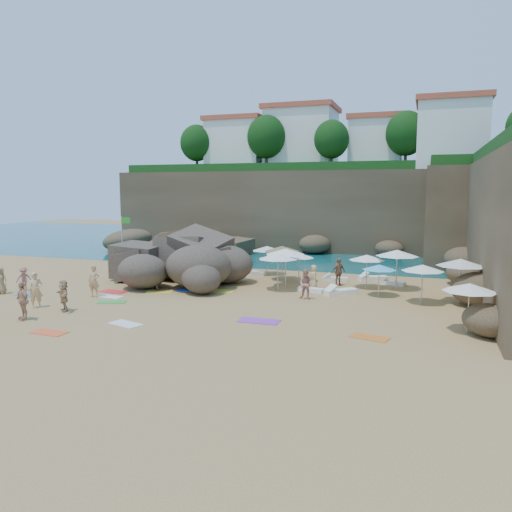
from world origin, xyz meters
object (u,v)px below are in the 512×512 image
(parasol_1, at_px, (267,249))
(person_stand_2, at_px, (208,260))
(lounger_0, at_px, (255,273))
(person_stand_0, at_px, (36,290))
(rock_outcrop, at_px, (176,283))
(person_stand_3, at_px, (338,272))
(person_stand_1, at_px, (155,276))
(person_stand_4, at_px, (314,277))
(person_stand_5, at_px, (166,258))
(parasol_2, at_px, (286,252))
(parasol_0, at_px, (299,256))
(flag_pole, at_px, (123,235))

(parasol_1, relative_size, person_stand_2, 1.19)
(lounger_0, distance_m, person_stand_0, 15.38)
(rock_outcrop, relative_size, person_stand_0, 4.13)
(rock_outcrop, height_order, person_stand_3, person_stand_3)
(person_stand_1, height_order, person_stand_4, person_stand_1)
(person_stand_5, bearing_deg, person_stand_3, 4.45)
(parasol_2, bearing_deg, person_stand_2, 151.95)
(parasol_0, xyz_separation_m, person_stand_0, (-11.27, -11.72, -0.83))
(person_stand_3, relative_size, person_stand_4, 1.19)
(person_stand_4, distance_m, person_stand_5, 13.17)
(person_stand_4, bearing_deg, parasol_0, -173.45)
(parasol_0, distance_m, parasol_2, 2.07)
(person_stand_2, height_order, person_stand_4, person_stand_2)
(parasol_0, xyz_separation_m, person_stand_1, (-7.85, -5.42, -0.96))
(person_stand_0, distance_m, person_stand_4, 15.97)
(flag_pole, height_order, parasol_2, flag_pole)
(lounger_0, bearing_deg, person_stand_3, -6.92)
(person_stand_3, bearing_deg, person_stand_1, 153.04)
(parasol_2, height_order, lounger_0, parasol_2)
(rock_outcrop, height_order, parasol_0, parasol_0)
(person_stand_2, distance_m, person_stand_4, 9.73)
(lounger_0, distance_m, person_stand_5, 7.46)
(flag_pole, xyz_separation_m, parasol_0, (14.80, -1.71, -0.83))
(person_stand_1, xyz_separation_m, person_stand_2, (0.40, 7.21, 0.11))
(person_stand_3, xyz_separation_m, person_stand_5, (-13.85, 2.41, -0.01))
(person_stand_1, bearing_deg, parasol_1, -120.35)
(rock_outcrop, bearing_deg, person_stand_0, -113.45)
(person_stand_0, distance_m, person_stand_1, 7.18)
(person_stand_4, bearing_deg, rock_outcrop, -111.43)
(flag_pole, height_order, person_stand_3, flag_pole)
(parasol_1, xyz_separation_m, person_stand_2, (-4.58, -0.22, -0.99))
(lounger_0, bearing_deg, person_stand_0, -108.10)
(person_stand_0, bearing_deg, person_stand_1, 13.71)
(lounger_0, bearing_deg, parasol_2, -36.01)
(parasol_1, distance_m, parasol_2, 4.72)
(rock_outcrop, relative_size, person_stand_3, 4.31)
(parasol_1, distance_m, person_stand_0, 16.13)
(parasol_0, relative_size, person_stand_0, 1.08)
(lounger_0, bearing_deg, rock_outcrop, -117.38)
(flag_pole, bearing_deg, person_stand_1, -45.74)
(parasol_2, xyz_separation_m, person_stand_0, (-10.89, -9.75, -1.31))
(person_stand_0, distance_m, person_stand_2, 14.04)
(person_stand_2, bearing_deg, person_stand_4, -149.46)
(parasol_1, xyz_separation_m, person_stand_0, (-8.39, -13.74, -0.97))
(person_stand_4, bearing_deg, parasol_2, -121.97)
(lounger_0, bearing_deg, person_stand_4, -24.34)
(parasol_2, bearing_deg, rock_outcrop, -170.38)
(lounger_0, xyz_separation_m, person_stand_4, (5.14, -3.72, 0.62))
(parasol_0, height_order, person_stand_3, parasol_0)
(parasol_1, relative_size, lounger_0, 1.22)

